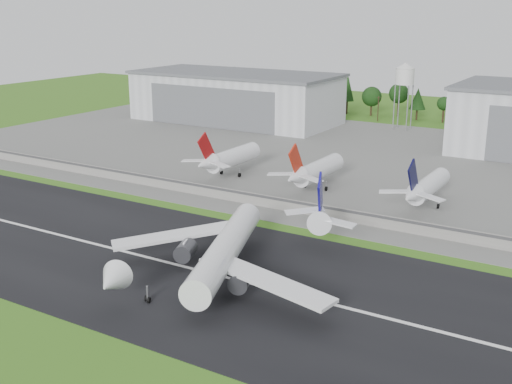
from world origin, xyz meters
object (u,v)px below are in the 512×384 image
Objects in this scene: main_airliner at (224,256)px; parked_jet_red_b at (314,171)px; parked_jet_red_a at (228,158)px; parked_jet_navy at (425,188)px.

main_airliner is 1.84× the size of parked_jet_red_b.
parked_jet_red_a is at bearing 179.97° from parked_jet_red_b.
parked_jet_red_a reaches higher than parked_jet_red_b.
main_airliner reaches higher than parked_jet_red_b.
parked_jet_red_a reaches higher than parked_jet_navy.
parked_jet_red_b is 1.00× the size of parked_jet_navy.
parked_jet_navy is at bearing -0.04° from parked_jet_red_a.
main_airliner is 79.97m from parked_jet_red_a.
main_airliner is 69.97m from parked_jet_navy.
parked_jet_red_a is 1.00× the size of parked_jet_red_b.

